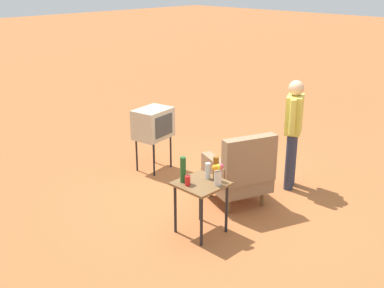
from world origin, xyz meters
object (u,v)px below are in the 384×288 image
object	(u,v)px
side_table	(201,190)
flower_vase	(218,173)
tv_on_stand	(153,124)
bottle_short_clear	(208,171)
soda_can_red	(188,181)
armchair	(241,171)
bottle_tall_amber	(216,168)
bottle_wine_green	(183,170)
person_standing	(293,128)

from	to	relation	value
side_table	flower_vase	distance (m)	0.33
tv_on_stand	bottle_short_clear	distance (m)	2.08
bottle_short_clear	soda_can_red	xyz separation A→B (m)	(0.32, -0.03, -0.04)
bottle_short_clear	armchair	bearing A→B (deg)	-171.53
side_table	soda_can_red	size ratio (longest dim) A/B	5.56
flower_vase	bottle_tall_amber	bearing A→B (deg)	-128.97
bottle_tall_amber	side_table	bearing A→B (deg)	-20.49
bottle_short_clear	soda_can_red	size ratio (longest dim) A/B	1.64
bottle_tall_amber	flower_vase	bearing A→B (deg)	51.03
bottle_wine_green	soda_can_red	world-z (taller)	bottle_wine_green
bottle_short_clear	flower_vase	bearing A→B (deg)	74.83
side_table	bottle_tall_amber	xyz separation A→B (m)	(-0.19, 0.07, 0.25)
armchair	bottle_short_clear	distance (m)	0.85
side_table	soda_can_red	distance (m)	0.24
bottle_wine_green	soda_can_red	distance (m)	0.15
bottle_tall_amber	bottle_short_clear	bearing A→B (deg)	-70.87
armchair	bottle_wine_green	distance (m)	1.13
bottle_short_clear	person_standing	bearing A→B (deg)	178.56
bottle_wine_green	side_table	bearing A→B (deg)	129.21
armchair	bottle_wine_green	xyz separation A→B (m)	(1.08, -0.02, 0.34)
bottle_short_clear	flower_vase	world-z (taller)	flower_vase
armchair	side_table	bearing A→B (deg)	8.95
soda_can_red	bottle_tall_amber	bearing A→B (deg)	160.15
armchair	tv_on_stand	size ratio (longest dim) A/B	1.03
armchair	soda_can_red	size ratio (longest dim) A/B	8.69
armchair	side_table	world-z (taller)	armchair
bottle_short_clear	bottle_tall_amber	bearing A→B (deg)	109.13
soda_can_red	flower_vase	distance (m)	0.37
bottle_wine_green	bottle_tall_amber	xyz separation A→B (m)	(-0.33, 0.24, -0.01)
armchair	flower_vase	xyz separation A→B (m)	(0.85, 0.33, 0.33)
armchair	tv_on_stand	distance (m)	1.83
flower_vase	side_table	bearing A→B (deg)	-63.20
person_standing	bottle_wine_green	xyz separation A→B (m)	(2.07, -0.18, -0.10)
side_table	tv_on_stand	world-z (taller)	tv_on_stand
tv_on_stand	bottle_wine_green	xyz separation A→B (m)	(1.07, 1.79, 0.06)
person_standing	bottle_tall_amber	distance (m)	1.75
bottle_wine_green	bottle_tall_amber	bearing A→B (deg)	143.64
armchair	flower_vase	bearing A→B (deg)	21.45
bottle_short_clear	flower_vase	distance (m)	0.23
flower_vase	person_standing	bearing A→B (deg)	-174.68
bottle_short_clear	tv_on_stand	bearing A→B (deg)	-111.97
side_table	person_standing	size ratio (longest dim) A/B	0.41
side_table	bottle_tall_amber	bearing A→B (deg)	159.51
tv_on_stand	flower_vase	world-z (taller)	tv_on_stand
side_table	bottle_tall_amber	size ratio (longest dim) A/B	2.26
side_table	flower_vase	size ratio (longest dim) A/B	2.56
bottle_tall_amber	soda_can_red	distance (m)	0.39
armchair	soda_can_red	xyz separation A→B (m)	(1.11, 0.09, 0.24)
armchair	flower_vase	distance (m)	0.97
armchair	person_standing	xyz separation A→B (m)	(-0.99, 0.16, 0.44)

